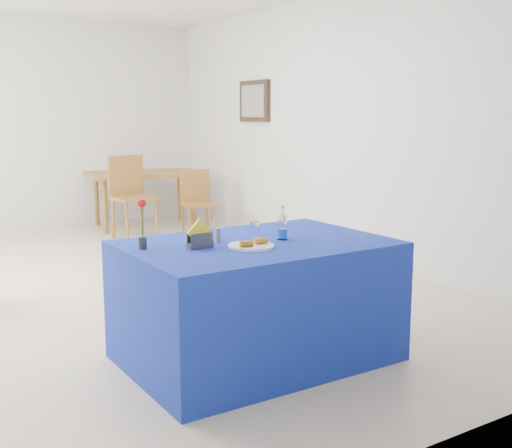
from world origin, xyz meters
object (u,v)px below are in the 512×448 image
Objects in this scene: blue_table at (256,301)px; chair_bg_left at (130,191)px; oak_table at (144,178)px; water_bottle at (282,228)px; chair_bg_right at (197,198)px; plate at (251,246)px.

blue_table is 4.32m from chair_bg_left.
oak_table is (1.33, 4.93, 0.30)m from blue_table.
oak_table is at bearing 74.95° from blue_table.
chair_bg_right is (1.43, 3.93, -0.34)m from water_bottle.
oak_table is 1.08m from chair_bg_right.
blue_table is at bearing -105.05° from oak_table.
blue_table is (0.12, 0.12, -0.39)m from plate.
plate is 0.17× the size of oak_table.
plate is 4.47m from chair_bg_left.
chair_bg_right is at bearing -27.45° from chair_bg_left.
water_bottle is 0.25× the size of chair_bg_right.
plate is at bearing -106.40° from chair_bg_left.
water_bottle is (0.29, 0.10, 0.06)m from plate.
water_bottle is at bearing 18.61° from plate.
blue_table reaches higher than oak_table.
blue_table is 0.96× the size of oak_table.
chair_bg_right is (1.60, 3.91, 0.11)m from blue_table.
chair_bg_left is at bearing 81.00° from water_bottle.
water_bottle is at bearing -102.91° from chair_bg_left.
chair_bg_left is (-0.48, -0.70, -0.08)m from oak_table.
chair_bg_right is (1.72, 4.03, -0.28)m from plate.
oak_table is (1.44, 5.05, -0.09)m from plate.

